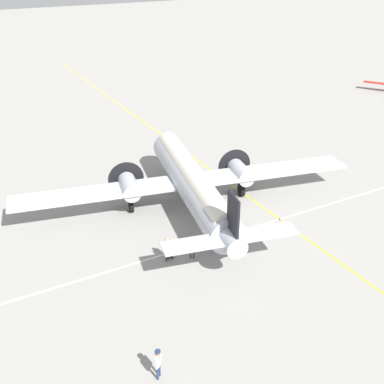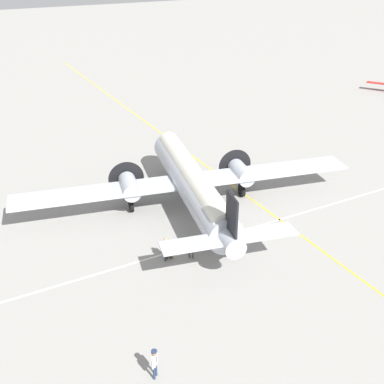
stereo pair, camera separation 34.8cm
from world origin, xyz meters
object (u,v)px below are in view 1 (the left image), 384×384
airliner_main (191,180)px  passenger_boarding (192,245)px  ramp_agent (167,247)px  suitcase_near_door (171,255)px  crew_foreground (158,361)px

airliner_main → passenger_boarding: bearing=164.4°
airliner_main → ramp_agent: size_ratio=15.76×
airliner_main → suitcase_near_door: 7.50m
passenger_boarding → ramp_agent: 1.72m
passenger_boarding → suitcase_near_door: passenger_boarding is taller
crew_foreground → ramp_agent: bearing=-163.5°
passenger_boarding → suitcase_near_door: bearing=13.9°
airliner_main → ramp_agent: 7.63m
airliner_main → passenger_boarding: 7.20m
crew_foreground → ramp_agent: (-8.79, 4.77, -0.03)m
ramp_agent → suitcase_near_door: size_ratio=3.59×
airliner_main → ramp_agent: (5.68, -4.90, -1.43)m
airliner_main → passenger_boarding: airliner_main is taller
crew_foreground → passenger_boarding: crew_foreground is taller
ramp_agent → suitcase_near_door: ramp_agent is taller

